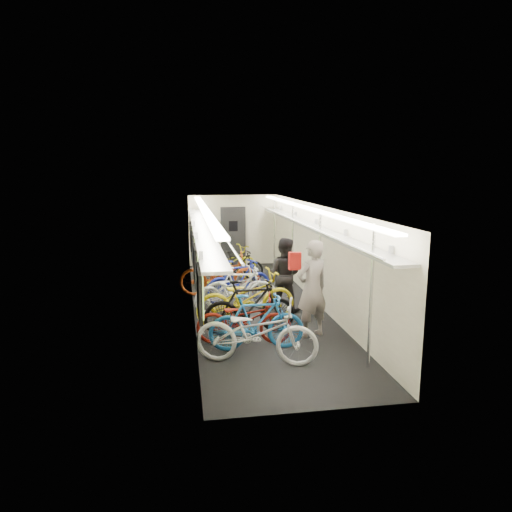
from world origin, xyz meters
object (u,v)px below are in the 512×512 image
object	(u,v)px
backpack	(295,261)
bicycle_0	(256,332)
bicycle_1	(257,322)
passenger_mid	(284,274)
passenger_near	(312,289)

from	to	relation	value
backpack	bicycle_0	bearing A→B (deg)	-116.88
bicycle_0	backpack	world-z (taller)	backpack
bicycle_1	passenger_mid	bearing A→B (deg)	-22.70
bicycle_1	passenger_mid	world-z (taller)	passenger_mid
passenger_near	passenger_mid	size ratio (longest dim) A/B	1.12
backpack	passenger_near	bearing A→B (deg)	-85.70
backpack	passenger_mid	bearing A→B (deg)	101.45
bicycle_1	passenger_near	bearing A→B (deg)	-64.29
bicycle_0	passenger_near	distance (m)	1.74
bicycle_1	backpack	distance (m)	2.16
bicycle_1	backpack	world-z (taller)	backpack
bicycle_0	passenger_near	size ratio (longest dim) A/B	1.09
passenger_near	passenger_mid	world-z (taller)	passenger_near
bicycle_0	passenger_mid	xyz separation A→B (m)	(1.10, 2.86, 0.31)
passenger_near	passenger_mid	xyz separation A→B (m)	(-0.17, 1.74, -0.10)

